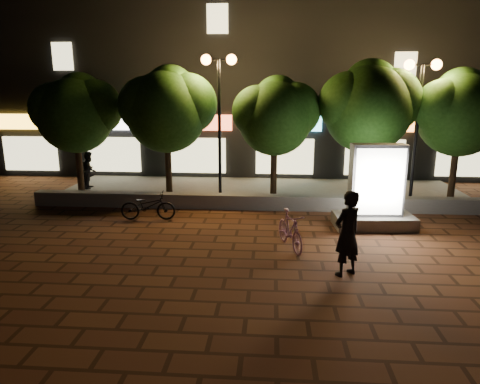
# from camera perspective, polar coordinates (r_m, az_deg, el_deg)

# --- Properties ---
(ground) EXTENTS (80.00, 80.00, 0.00)m
(ground) POSITION_cam_1_polar(r_m,az_deg,el_deg) (11.10, 1.86, -7.88)
(ground) COLOR #55301A
(ground) RESTS_ON ground
(retaining_wall) EXTENTS (16.00, 0.45, 0.50)m
(retaining_wall) POSITION_cam_1_polar(r_m,az_deg,el_deg) (14.83, 2.54, -1.34)
(retaining_wall) COLOR slate
(retaining_wall) RESTS_ON ground
(sidewalk) EXTENTS (16.00, 5.00, 0.08)m
(sidewalk) POSITION_cam_1_polar(r_m,az_deg,el_deg) (17.30, 2.80, 0.11)
(sidewalk) COLOR slate
(sidewalk) RESTS_ON ground
(building_block) EXTENTS (28.00, 8.12, 11.30)m
(building_block) POSITION_cam_1_polar(r_m,az_deg,el_deg) (23.34, 3.39, 15.83)
(building_block) COLOR black
(building_block) RESTS_ON ground
(tree_far_left) EXTENTS (3.36, 2.80, 4.63)m
(tree_far_left) POSITION_cam_1_polar(r_m,az_deg,el_deg) (17.44, -21.03, 10.15)
(tree_far_left) COLOR black
(tree_far_left) RESTS_ON sidewalk
(tree_left) EXTENTS (3.60, 3.00, 4.89)m
(tree_left) POSITION_cam_1_polar(r_m,az_deg,el_deg) (16.27, -9.62, 11.21)
(tree_left) COLOR black
(tree_left) RESTS_ON sidewalk
(tree_mid) EXTENTS (3.24, 2.70, 4.50)m
(tree_mid) POSITION_cam_1_polar(r_m,az_deg,el_deg) (15.81, 4.86, 10.45)
(tree_mid) COLOR black
(tree_mid) RESTS_ON sidewalk
(tree_right) EXTENTS (3.72, 3.10, 5.07)m
(tree_right) POSITION_cam_1_polar(r_m,az_deg,el_deg) (16.17, 16.91, 11.24)
(tree_right) COLOR black
(tree_right) RESTS_ON sidewalk
(tree_far_right) EXTENTS (3.48, 2.90, 4.76)m
(tree_far_right) POSITION_cam_1_polar(r_m,az_deg,el_deg) (17.14, 27.51, 9.75)
(tree_far_right) COLOR black
(tree_far_right) RESTS_ON sidewalk
(street_lamp_left) EXTENTS (1.26, 0.36, 5.18)m
(street_lamp_left) POSITION_cam_1_polar(r_m,az_deg,el_deg) (15.65, -2.81, 13.43)
(street_lamp_left) COLOR black
(street_lamp_left) RESTS_ON sidewalk
(street_lamp_right) EXTENTS (1.26, 0.36, 4.98)m
(street_lamp_right) POSITION_cam_1_polar(r_m,az_deg,el_deg) (16.34, 22.95, 11.94)
(street_lamp_right) COLOR black
(street_lamp_right) RESTS_ON sidewalk
(ad_kiosk) EXTENTS (2.41, 1.32, 2.53)m
(ad_kiosk) POSITION_cam_1_polar(r_m,az_deg,el_deg) (13.28, 17.67, -0.32)
(ad_kiosk) COLOR slate
(ad_kiosk) RESTS_ON ground
(scooter_pink) EXTENTS (0.98, 1.73, 1.00)m
(scooter_pink) POSITION_cam_1_polar(r_m,az_deg,el_deg) (11.18, 6.71, -5.08)
(scooter_pink) COLOR #C982BA
(scooter_pink) RESTS_ON ground
(rider) EXTENTS (0.85, 0.79, 1.94)m
(rider) POSITION_cam_1_polar(r_m,az_deg,el_deg) (9.70, 14.16, -5.41)
(rider) COLOR black
(rider) RESTS_ON ground
(scooter_parked) EXTENTS (1.78, 0.74, 0.91)m
(scooter_parked) POSITION_cam_1_polar(r_m,az_deg,el_deg) (13.86, -12.21, -1.82)
(scooter_parked) COLOR black
(scooter_parked) RESTS_ON ground
(pedestrian) EXTENTS (0.70, 0.83, 1.53)m
(pedestrian) POSITION_cam_1_polar(r_m,az_deg,el_deg) (18.59, -19.48, 2.82)
(pedestrian) COLOR black
(pedestrian) RESTS_ON sidewalk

